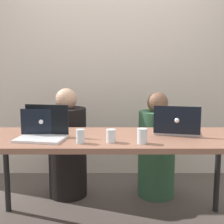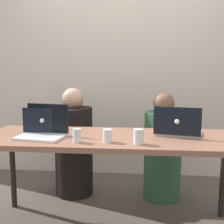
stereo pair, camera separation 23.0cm
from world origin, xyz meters
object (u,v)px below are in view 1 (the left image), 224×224
(person_on_right, at_px, (157,150))
(laptop_back_left, at_px, (43,128))
(laptop_front_left, at_px, (43,132))
(water_glass_center, at_px, (111,137))
(water_glass_right, at_px, (142,137))
(laptop_back_right, at_px, (177,128))
(water_glass_left, at_px, (80,137))
(person_on_left, at_px, (68,149))

(person_on_right, bearing_deg, laptop_back_left, 43.15)
(laptop_front_left, relative_size, water_glass_center, 4.07)
(person_on_right, relative_size, water_glass_center, 11.05)
(water_glass_right, bearing_deg, person_on_right, 75.09)
(laptop_back_right, height_order, water_glass_left, laptop_back_right)
(person_on_left, height_order, person_on_right, person_on_left)
(person_on_left, bearing_deg, water_glass_left, 98.23)
(water_glass_left, bearing_deg, laptop_front_left, 154.18)
(person_on_right, height_order, water_glass_left, person_on_right)
(person_on_left, height_order, laptop_back_right, person_on_left)
(laptop_back_left, relative_size, water_glass_left, 3.22)
(person_on_left, distance_m, water_glass_center, 0.99)
(person_on_right, relative_size, laptop_back_right, 2.62)
(laptop_back_left, height_order, laptop_back_right, laptop_back_right)
(water_glass_right, bearing_deg, water_glass_center, 171.36)
(laptop_back_right, height_order, water_glass_right, laptop_back_right)
(laptop_front_left, relative_size, water_glass_left, 3.85)
(person_on_right, distance_m, laptop_front_left, 1.24)
(person_on_left, distance_m, laptop_back_left, 0.66)
(laptop_back_right, distance_m, water_glass_right, 0.43)
(person_on_right, height_order, water_glass_center, person_on_right)
(laptop_back_right, bearing_deg, person_on_left, -18.48)
(person_on_left, relative_size, person_on_right, 1.04)
(person_on_right, distance_m, water_glass_center, 1.00)
(person_on_right, xyz_separation_m, water_glass_left, (-0.66, -0.85, 0.34))
(water_glass_right, bearing_deg, person_on_left, 127.13)
(laptop_back_left, bearing_deg, person_on_left, -102.28)
(laptop_front_left, bearing_deg, person_on_left, 93.94)
(person_on_left, distance_m, water_glass_left, 0.94)
(laptop_back_left, distance_m, laptop_back_right, 1.06)
(laptop_back_right, relative_size, water_glass_right, 3.73)
(water_glass_center, bearing_deg, person_on_right, 61.60)
(laptop_back_left, xyz_separation_m, water_glass_left, (0.32, -0.29, -0.00))
(person_on_left, xyz_separation_m, laptop_back_right, (0.96, -0.56, 0.33))
(laptop_back_left, distance_m, water_glass_center, 0.60)
(water_glass_center, distance_m, water_glass_right, 0.22)
(person_on_left, height_order, water_glass_right, person_on_left)
(water_glass_left, xyz_separation_m, water_glass_right, (0.43, -0.01, 0.00))
(person_on_left, xyz_separation_m, laptop_back_left, (-0.10, -0.57, 0.32))
(laptop_back_right, xyz_separation_m, laptop_front_left, (-1.03, -0.15, 0.00))
(laptop_back_left, relative_size, laptop_front_left, 0.84)
(person_on_right, height_order, laptop_back_left, person_on_right)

